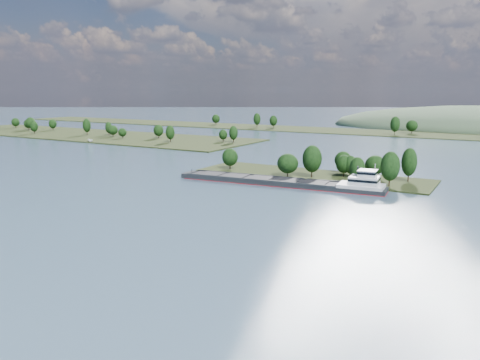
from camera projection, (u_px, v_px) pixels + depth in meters
The scene contains 6 objects.
ground at pixel (241, 205), 149.78m from camera, with size 1800.00×1800.00×0.00m, color #384B61.
tree_island at pixel (324, 169), 195.80m from camera, with size 100.00×31.04×14.71m.
left_bank at pixel (85, 134), 381.86m from camera, with size 300.00×80.00×14.75m.
back_shoreline at pixel (420, 134), 383.21m from camera, with size 900.00×60.00×16.12m.
cargo_barge at pixel (292, 182), 180.24m from camera, with size 83.26×17.86×11.18m.
motorboat at pixel (90, 141), 328.69m from camera, with size 2.42×6.44×2.49m, color silver.
Camera 1 is at (73.22, -5.76, 36.38)m, focal length 35.00 mm.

